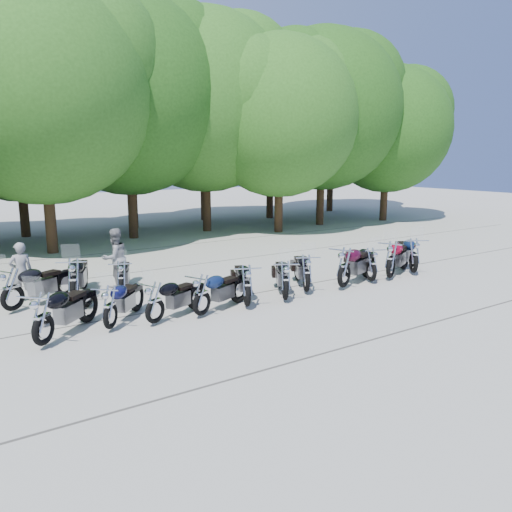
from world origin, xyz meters
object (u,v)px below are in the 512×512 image
motorcycle_2 (155,301)px  motorcycle_13 (121,277)px  rider_1 (115,258)px  motorcycle_0 (42,317)px  motorcycle_5 (285,279)px  motorcycle_10 (414,254)px  motorcycle_11 (12,288)px  motorcycle_6 (307,272)px  motorcycle_4 (247,284)px  motorcycle_12 (74,279)px  motorcycle_1 (110,306)px  motorcycle_8 (372,263)px  rider_0 (21,272)px  motorcycle_9 (391,258)px  motorcycle_7 (344,266)px  motorcycle_3 (202,294)px

motorcycle_2 → motorcycle_13: bearing=-26.3°
motorcycle_13 → rider_1: rider_1 is taller
motorcycle_0 → motorcycle_5: size_ratio=1.04×
motorcycle_10 → rider_1: bearing=10.1°
motorcycle_2 → motorcycle_11: (-2.63, 2.86, 0.07)m
motorcycle_5 → motorcycle_6: size_ratio=0.99×
motorcycle_0 → motorcycle_13: 3.78m
motorcycle_4 → motorcycle_10: motorcycle_10 is taller
motorcycle_12 → rider_1: 2.00m
motorcycle_1 → motorcycle_13: (1.11, 2.51, -0.01)m
motorcycle_8 → rider_0: bearing=-1.4°
motorcycle_10 → motorcycle_2: bearing=34.5°
motorcycle_1 → motorcycle_13: motorcycle_1 is taller
motorcycle_6 → motorcycle_9: 3.29m
motorcycle_0 → motorcycle_7: 8.36m
motorcycle_11 → rider_1: 3.21m
motorcycle_7 → motorcycle_5: bearing=69.9°
motorcycle_3 → motorcycle_9: 6.78m
motorcycle_0 → motorcycle_3: motorcycle_0 is taller
rider_0 → rider_1: size_ratio=0.92×
motorcycle_1 → rider_1: rider_1 is taller
motorcycle_8 → motorcycle_11: bearing=4.8°
motorcycle_8 → motorcycle_12: 8.73m
rider_0 → motorcycle_9: bearing=158.3°
motorcycle_8 → motorcycle_11: motorcycle_11 is taller
motorcycle_0 → rider_1: (2.83, 4.04, 0.23)m
motorcycle_4 → motorcycle_9: size_ratio=0.92×
motorcycle_8 → rider_0: (-9.41, 3.82, 0.19)m
motorcycle_3 → rider_1: 4.16m
rider_0 → rider_1: 2.62m
motorcycle_0 → motorcycle_1: motorcycle_0 is taller
motorcycle_2 → motorcycle_9: motorcycle_9 is taller
motorcycle_1 → motorcycle_9: (8.95, -0.22, 0.11)m
motorcycle_6 → rider_0: 7.84m
motorcycle_7 → motorcycle_1: bearing=66.1°
motorcycle_2 → rider_0: rider_0 is taller
motorcycle_5 → motorcycle_7: size_ratio=0.89×
motorcycle_12 → motorcycle_8: bearing=-176.1°
motorcycle_2 → motorcycle_13: 2.71m
motorcycle_5 → motorcycle_6: bearing=-131.8°
motorcycle_4 → motorcycle_10: size_ratio=0.94×
motorcycle_2 → rider_1: rider_1 is taller
motorcycle_10 → rider_0: size_ratio=1.50×
motorcycle_6 → motorcycle_9: bearing=-153.9°
motorcycle_2 → motorcycle_9: bearing=-113.8°
motorcycle_0 → motorcycle_11: size_ratio=1.01×
motorcycle_2 → motorcycle_6: size_ratio=0.91×
motorcycle_6 → rider_1: (-4.31, 3.80, 0.25)m
motorcycle_2 → motorcycle_5: motorcycle_5 is taller
motorcycle_1 → motorcycle_6: 5.66m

